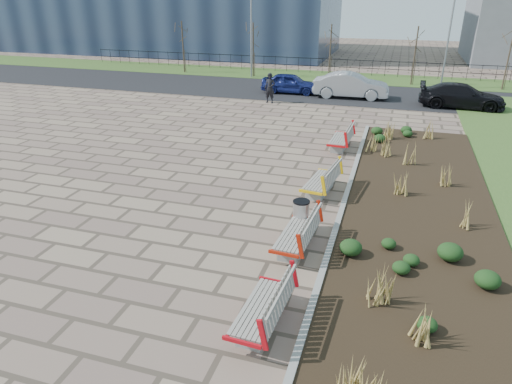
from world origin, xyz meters
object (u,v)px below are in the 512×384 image
(bench_d, at_px, (340,137))
(pedestrian, at_px, (270,88))
(car_blue, at_px, (290,83))
(lamp_east, at_px, (448,43))
(bench_a, at_px, (261,306))
(car_black, at_px, (462,96))
(bench_c, at_px, (320,179))
(bench_b, at_px, (295,232))
(lamp_west, at_px, (251,37))
(car_silver, at_px, (351,85))
(litter_bin, at_px, (301,216))

(bench_d, relative_size, pedestrian, 1.17)
(car_blue, bearing_deg, lamp_east, -64.71)
(bench_a, distance_m, lamp_east, 28.10)
(bench_d, height_order, car_black, car_black)
(car_blue, bearing_deg, bench_c, -164.56)
(bench_b, height_order, lamp_west, lamp_west)
(bench_a, height_order, car_blue, car_blue)
(car_silver, xyz_separation_m, car_black, (6.46, -0.81, -0.09))
(bench_a, height_order, bench_c, same)
(bench_b, distance_m, car_silver, 19.20)
(bench_a, bearing_deg, car_silver, 95.00)
(bench_b, distance_m, car_black, 19.25)
(pedestrian, bearing_deg, lamp_west, 116.80)
(bench_a, bearing_deg, bench_d, 93.15)
(lamp_west, bearing_deg, litter_bin, -69.02)
(bench_d, distance_m, litter_bin, 7.77)
(bench_d, relative_size, lamp_west, 0.35)
(car_black, height_order, lamp_west, lamp_west)
(car_silver, bearing_deg, bench_a, 179.90)
(bench_a, relative_size, litter_bin, 2.32)
(car_black, relative_size, lamp_west, 0.79)
(car_black, bearing_deg, lamp_east, 9.24)
(pedestrian, distance_m, lamp_east, 13.19)
(car_blue, bearing_deg, litter_bin, -167.24)
(bench_a, distance_m, litter_bin, 4.27)
(car_blue, distance_m, car_silver, 4.00)
(bench_a, xyz_separation_m, pedestrian, (-5.27, 19.54, 0.39))
(bench_a, bearing_deg, lamp_east, 82.85)
(lamp_west, bearing_deg, pedestrian, -64.97)
(bench_d, relative_size, car_silver, 0.45)
(car_black, xyz_separation_m, lamp_east, (-0.73, 5.96, 2.33))
(bench_a, height_order, lamp_east, lamp_east)
(bench_a, relative_size, pedestrian, 1.17)
(bench_d, distance_m, lamp_west, 18.10)
(litter_bin, distance_m, lamp_west, 25.05)
(bench_a, relative_size, bench_d, 1.00)
(pedestrian, distance_m, lamp_west, 9.08)
(bench_c, relative_size, car_silver, 0.45)
(lamp_west, bearing_deg, bench_b, -69.70)
(bench_b, height_order, litter_bin, bench_b)
(bench_b, relative_size, pedestrian, 1.17)
(bench_c, distance_m, litter_bin, 2.80)
(bench_c, height_order, lamp_east, lamp_east)
(litter_bin, distance_m, car_silver, 18.14)
(litter_bin, height_order, lamp_west, lamp_west)
(car_black, xyz_separation_m, lamp_west, (-14.73, 5.96, 2.33))
(pedestrian, relative_size, lamp_east, 0.30)
(car_black, bearing_deg, bench_a, 167.35)
(bench_d, distance_m, car_blue, 11.61)
(bench_a, height_order, pedestrian, pedestrian)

